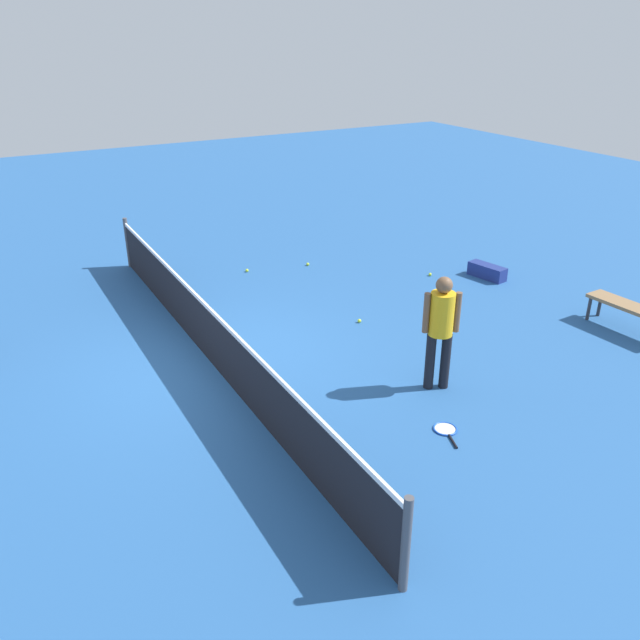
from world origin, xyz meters
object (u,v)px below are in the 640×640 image
Objects in this scene: player_near_side at (441,324)px; tennis_ball_by_net at (430,274)px; tennis_ball_near_player at (359,321)px; equipment_bag at (486,271)px; tennis_ball_midcourt at (224,334)px; tennis_ball_stray_left at (308,264)px; courtside_bench at (631,309)px; tennis_racket_near_player at (446,430)px; tennis_ball_baseline at (247,270)px; tennis_ball_stray_right at (293,412)px.

tennis_ball_by_net is at bearing -37.08° from player_near_side.
tennis_ball_near_player is 3.52m from equipment_bag.
equipment_bag is (0.61, -3.47, 0.11)m from tennis_ball_near_player.
tennis_ball_midcourt is at bearing 96.83° from tennis_ball_by_net.
tennis_ball_stray_left is 0.04× the size of courtside_bench.
player_near_side reaches higher than tennis_racket_near_player.
courtside_bench is (-2.52, -3.79, 0.38)m from tennis_ball_near_player.
courtside_bench reaches higher than tennis_ball_baseline.
tennis_racket_near_player is 5.64m from tennis_ball_by_net.
courtside_bench is 1.81× the size of equipment_bag.
equipment_bag is at bearing -65.66° from tennis_ball_stray_right.
equipment_bag is at bearing -50.81° from player_near_side.
tennis_ball_baseline is (6.64, -0.07, 0.02)m from tennis_racket_near_player.
tennis_ball_near_player is 2.80m from tennis_ball_by_net.
equipment_bag is at bearing -122.75° from tennis_ball_baseline.
courtside_bench reaches higher than tennis_ball_by_net.
tennis_racket_near_player is at bearing 167.73° from tennis_ball_stray_left.
tennis_ball_by_net is 5.84m from tennis_ball_stray_right.
tennis_ball_stray_left is at bearing 30.06° from courtside_bench.
tennis_ball_stray_left is at bearing -11.01° from tennis_ball_near_player.
tennis_ball_near_player is at bearing 56.39° from courtside_bench.
player_near_side is 2.37m from tennis_ball_stray_right.
equipment_bag is (-0.04, -5.75, 0.11)m from tennis_ball_midcourt.
tennis_ball_by_net is at bearing -132.85° from tennis_ball_stray_left.
player_near_side is 25.76× the size of tennis_ball_by_net.
tennis_ball_stray_right is 6.38m from equipment_bag.
tennis_ball_by_net is 1.14m from equipment_bag.
tennis_ball_baseline is 7.38m from courtside_bench.
tennis_ball_stray_left and tennis_ball_stray_right have the same top height.
tennis_ball_midcourt is at bearing 20.40° from tennis_racket_near_player.
tennis_ball_stray_right is at bearing 79.88° from player_near_side.
tennis_ball_baseline is 0.04× the size of courtside_bench.
tennis_ball_baseline is at bearing -30.41° from tennis_ball_midcourt.
tennis_ball_baseline is (2.65, -1.56, 0.00)m from tennis_ball_midcourt.
tennis_ball_stray_right is 6.17m from courtside_bench.
player_near_side reaches higher than equipment_bag.
courtside_bench is at bearing -161.23° from tennis_ball_by_net.
tennis_racket_near_player is 9.19× the size of tennis_ball_near_player.
tennis_ball_by_net is (3.62, -2.74, -0.98)m from player_near_side.
tennis_ball_by_net and tennis_ball_midcourt have the same top height.
tennis_ball_midcourt is at bearing 149.59° from tennis_ball_baseline.
courtside_bench reaches higher than tennis_ball_stray_left.
player_near_side is 1.12× the size of courtside_bench.
tennis_ball_baseline and tennis_ball_stray_right have the same top height.
tennis_racket_near_player is 4.68m from courtside_bench.
tennis_ball_by_net and tennis_ball_stray_left have the same top height.
tennis_ball_near_player is 1.00× the size of tennis_ball_by_net.
tennis_ball_stray_left is (6.35, -1.38, 0.02)m from tennis_racket_near_player.
tennis_ball_midcourt reaches higher than tennis_racket_near_player.
equipment_bag is at bearing -80.04° from tennis_ball_near_player.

